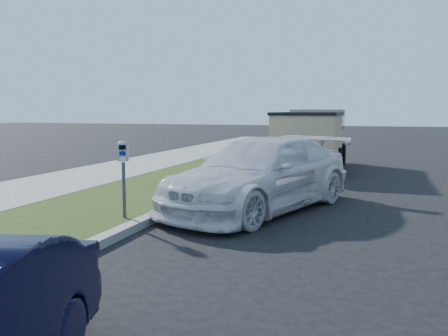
% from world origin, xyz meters
% --- Properties ---
extents(ground, '(120.00, 120.00, 0.00)m').
position_xyz_m(ground, '(0.00, 0.00, 0.00)').
color(ground, black).
rests_on(ground, ground).
extents(streetside, '(6.12, 50.00, 0.15)m').
position_xyz_m(streetside, '(-5.57, 2.00, 0.07)').
color(streetside, gray).
rests_on(streetside, ground).
extents(parking_meter, '(0.23, 0.20, 1.45)m').
position_xyz_m(parking_meter, '(-2.98, -0.22, 1.19)').
color(parking_meter, '#3F4247').
rests_on(parking_meter, ground).
extents(white_wagon, '(3.85, 5.77, 1.55)m').
position_xyz_m(white_wagon, '(-0.87, 2.02, 0.78)').
color(white_wagon, silver).
rests_on(white_wagon, ground).
extents(dump_truck, '(2.32, 5.62, 2.19)m').
position_xyz_m(dump_truck, '(-0.88, 9.65, 1.23)').
color(dump_truck, black).
rests_on(dump_truck, ground).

